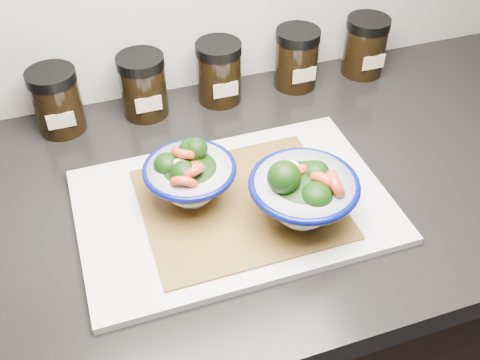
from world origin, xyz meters
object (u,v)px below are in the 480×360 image
object	(u,v)px
spice_jar_c	(219,72)
bowl_right	(304,193)
spice_jar_e	(365,46)
bowl_left	(189,176)
spice_jar_a	(57,101)
spice_jar_b	(143,86)
cutting_board	(234,206)
spice_jar_d	(296,58)

from	to	relation	value
spice_jar_c	bowl_right	bearing A→B (deg)	-87.69
spice_jar_e	bowl_left	bearing A→B (deg)	-148.34
spice_jar_a	bowl_right	bearing A→B (deg)	-49.22
spice_jar_b	spice_jar_c	xyz separation A→B (m)	(0.14, 0.00, 0.00)
spice_jar_b	spice_jar_c	distance (m)	0.14
cutting_board	spice_jar_d	bearing A→B (deg)	52.52
spice_jar_a	spice_jar_e	size ratio (longest dim) A/B	1.00
cutting_board	bowl_left	distance (m)	0.08
cutting_board	spice_jar_d	distance (m)	0.36
bowl_left	spice_jar_e	distance (m)	0.49
spice_jar_a	spice_jar_d	bearing A→B (deg)	0.00
spice_jar_b	spice_jar_e	xyz separation A→B (m)	(0.43, 0.00, 0.00)
cutting_board	spice_jar_e	distance (m)	0.46
cutting_board	bowl_right	xyz separation A→B (m)	(0.08, -0.06, 0.06)
spice_jar_d	spice_jar_e	bearing A→B (deg)	0.00
bowl_right	spice_jar_c	xyz separation A→B (m)	(-0.01, 0.35, -0.01)
bowl_left	spice_jar_e	world-z (taller)	spice_jar_e
spice_jar_b	spice_jar_e	bearing A→B (deg)	0.00
cutting_board	bowl_left	size ratio (longest dim) A/B	3.37
spice_jar_a	spice_jar_e	bearing A→B (deg)	0.00
cutting_board	spice_jar_d	world-z (taller)	spice_jar_d
cutting_board	spice_jar_c	xyz separation A→B (m)	(0.07, 0.28, 0.05)
spice_jar_d	spice_jar_a	bearing A→B (deg)	180.00
spice_jar_b	cutting_board	bearing A→B (deg)	-75.78
spice_jar_c	spice_jar_d	distance (m)	0.15
bowl_right	spice_jar_a	xyz separation A→B (m)	(-0.30, 0.35, -0.01)
spice_jar_b	spice_jar_d	distance (m)	0.29
spice_jar_d	cutting_board	bearing A→B (deg)	-127.48
spice_jar_d	spice_jar_b	bearing A→B (deg)	180.00
bowl_right	spice_jar_d	distance (m)	0.37
spice_jar_b	spice_jar_d	world-z (taller)	same
spice_jar_d	bowl_right	bearing A→B (deg)	-111.57
spice_jar_b	spice_jar_a	bearing A→B (deg)	180.00
spice_jar_d	bowl_left	bearing A→B (deg)	-136.84
cutting_board	bowl_right	world-z (taller)	bowl_right
bowl_right	spice_jar_d	world-z (taller)	bowl_right
bowl_right	cutting_board	bearing A→B (deg)	141.89
cutting_board	spice_jar_c	bearing A→B (deg)	76.82
bowl_left	spice_jar_c	distance (m)	0.28
bowl_right	spice_jar_e	xyz separation A→B (m)	(0.28, 0.35, -0.01)
spice_jar_a	spice_jar_b	size ratio (longest dim) A/B	1.00
cutting_board	spice_jar_c	distance (m)	0.29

